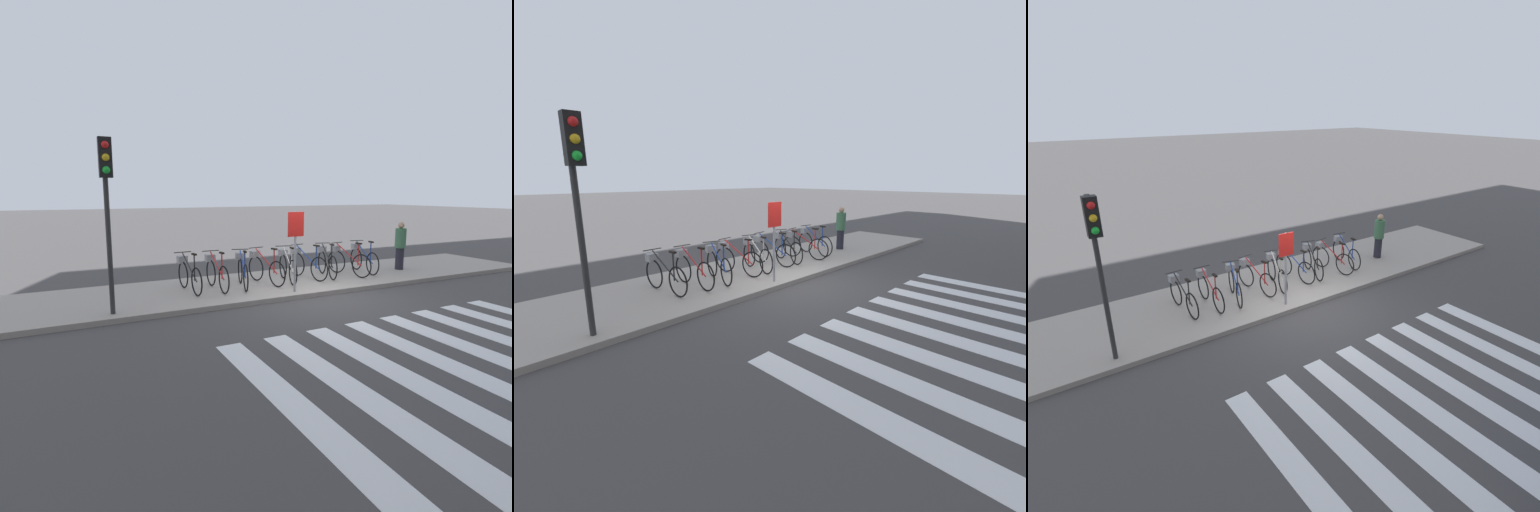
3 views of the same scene
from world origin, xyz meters
The scene contains 14 objects.
ground_plane centered at (0.00, 0.00, 0.00)m, with size 120.00×120.00×0.00m, color #423F3F.
sidewalk centered at (0.00, 1.54, 0.06)m, with size 16.94×3.07×0.12m.
parked_bicycle_0 centered at (-2.80, 1.54, 0.57)m, with size 0.46×1.66×1.02m.
parked_bicycle_1 centered at (-2.10, 1.45, 0.57)m, with size 0.46×1.66×1.02m.
parked_bicycle_2 centered at (-1.38, 1.39, 0.57)m, with size 0.59×1.61×1.02m.
parked_bicycle_3 centered at (-0.68, 1.50, 0.57)m, with size 0.46×1.64×1.02m.
parked_bicycle_4 centered at (0.02, 1.47, 0.57)m, with size 0.55×1.62×1.02m.
parked_bicycle_5 centered at (0.70, 1.57, 0.57)m, with size 0.46×1.64×1.02m.
parked_bicycle_6 centered at (1.41, 1.54, 0.57)m, with size 0.62×1.60×1.02m.
parked_bicycle_7 centered at (2.06, 1.43, 0.57)m, with size 0.50×1.63×1.02m.
parked_bicycle_8 centered at (2.81, 1.57, 0.57)m, with size 0.47×1.64×1.02m.
pedestrian centered at (4.17, 1.37, 0.92)m, with size 0.34×0.34×1.53m.
traffic_light centered at (-4.75, 0.24, 2.63)m, with size 0.24×0.40×3.49m.
sign_post centered at (-0.44, 0.29, 1.48)m, with size 0.44×0.07×1.99m.
Camera 3 is at (-5.81, -7.47, 5.14)m, focal length 28.00 mm.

